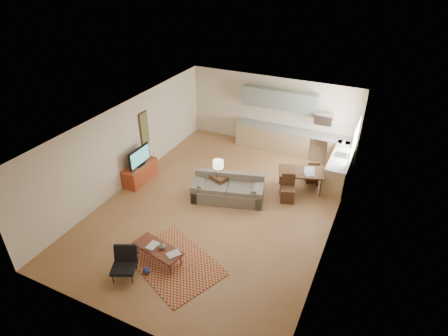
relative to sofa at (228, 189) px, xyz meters
The scene contains 25 objects.
room 1.04m from the sofa, 102.62° to the right, with size 9.00×9.00×9.00m.
kitchen_counter_back 3.87m from the sofa, 77.90° to the left, with size 4.26×0.64×0.92m, color tan, non-canonical shape.
kitchen_counter_right 3.85m from the sofa, 42.51° to the left, with size 0.64×2.26×0.92m, color tan, non-canonical shape.
kitchen_range 4.24m from the sofa, 63.20° to the left, with size 0.62×0.62×0.90m, color #A5A8AD.
kitchen_microwave 4.41m from the sofa, 63.32° to the left, with size 0.62×0.40×0.35m, color #A5A8AD.
upper_cabinets 4.24m from the sofa, 86.92° to the left, with size 2.80×0.34×0.70m, color gray.
window_right 4.24m from the sofa, 39.66° to the left, with size 0.02×1.40×1.05m, color white.
wall_art_left 3.53m from the sofa, behind, with size 0.06×0.42×1.10m, color olive, non-canonical shape.
triptych 4.30m from the sofa, 92.65° to the left, with size 1.70×0.04×0.50m, color beige, non-canonical shape.
rug 3.04m from the sofa, 91.18° to the right, with size 2.34×1.62×0.02m, color maroon.
sofa is the anchor object (origin of this frame).
coffee_table 3.11m from the sofa, 98.64° to the right, with size 1.30×0.52×0.39m, color #532617, non-canonical shape.
book_a 3.16m from the sofa, 103.36° to the right, with size 0.25×0.33×0.03m, color maroon.
book_b 3.04m from the sofa, 91.73° to the right, with size 0.37×0.39×0.02m, color navy.
vase 3.06m from the sofa, 96.66° to the right, with size 0.20×0.20×0.18m, color black.
armchair 3.96m from the sofa, 102.85° to the right, with size 0.62×0.62×0.71m, color black, non-canonical shape.
tv_credenza 3.08m from the sofa, behind, with size 0.51×1.32×0.61m, color maroon, non-canonical shape.
tv 3.07m from the sofa, behind, with size 0.10×1.01×0.61m, color black, non-canonical shape.
console_table 0.44m from the sofa, 158.21° to the left, with size 0.57×0.38×0.67m, color #392315, non-canonical shape.
table_lamp 0.70m from the sofa, 158.21° to the left, with size 0.32×0.32×0.53m, color beige, non-canonical shape.
dining_table 2.34m from the sofa, 37.85° to the left, with size 1.40×0.80×0.71m, color #392315, non-canonical shape.
dining_chair_near 1.81m from the sofa, 23.68° to the left, with size 0.41×0.43×0.85m, color #392315, non-canonical shape.
dining_chair_far 2.96m from the sofa, 46.43° to the left, with size 0.39×0.40×0.81m, color #392315, non-canonical shape.
laptop 2.55m from the sofa, 32.26° to the left, with size 0.30×0.22×0.22m, color #A5A8AD, non-canonical shape.
soap_bottle 4.39m from the sofa, 50.89° to the left, with size 0.09×0.09×0.19m, color beige.
Camera 1 is at (4.02, -8.16, 6.73)m, focal length 30.00 mm.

